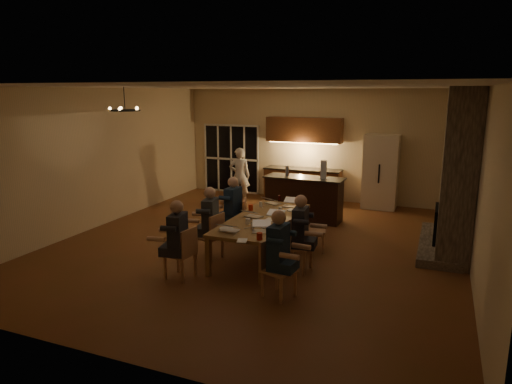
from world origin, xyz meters
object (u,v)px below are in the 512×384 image
(mug_front, at_px, (248,221))
(bar_bottle, at_px, (287,171))
(bar_island, at_px, (304,199))
(can_silver, at_px, (252,226))
(laptop_a, at_px, (230,225))
(laptop_e, at_px, (273,199))
(chair_right_near, at_px, (279,270))
(chandelier, at_px, (125,110))
(mug_back, at_px, (261,204))
(plate_far, at_px, (293,210))
(chair_right_mid, at_px, (298,246))
(bar_blender, at_px, (324,170))
(person_right_mid, at_px, (300,233))
(can_cola, at_px, (279,198))
(chair_right_far, at_px, (314,229))
(refrigerator, at_px, (381,172))
(chair_left_mid, at_px, (209,236))
(laptop_b, at_px, (262,226))
(redcup_near, at_px, (260,236))
(laptop_f, at_px, (291,201))
(person_right_near, at_px, (278,254))
(person_left_far, at_px, (233,209))
(laptop_d, at_px, (274,215))
(plate_near, at_px, (268,227))
(dining_table, at_px, (263,237))
(mug_mid, at_px, (280,209))
(standing_person, at_px, (240,176))
(person_left_near, at_px, (178,241))
(chair_left_far, at_px, (235,220))
(chair_left_near, at_px, (180,253))
(redcup_mid, at_px, (251,207))
(laptop_c, at_px, (254,211))
(plate_left, at_px, (226,229))

(mug_front, xyz_separation_m, bar_bottle, (-0.33, 3.26, 0.40))
(bar_island, height_order, can_silver, bar_island)
(laptop_a, distance_m, laptop_e, 2.13)
(chair_right_near, bearing_deg, chandelier, 89.78)
(mug_back, bearing_deg, plate_far, -5.67)
(chair_right_mid, height_order, bar_blender, bar_blender)
(person_right_mid, distance_m, can_cola, 2.23)
(chair_right_far, distance_m, plate_far, 0.59)
(refrigerator, bearing_deg, chair_left_mid, -115.24)
(laptop_b, xyz_separation_m, redcup_near, (0.13, -0.41, -0.05))
(laptop_f, distance_m, mug_front, 1.56)
(person_right_near, distance_m, person_left_far, 2.85)
(person_left_far, height_order, laptop_d, person_left_far)
(chandelier, distance_m, plate_near, 3.67)
(laptop_f, bearing_deg, chair_right_far, -35.90)
(laptop_b, bearing_deg, dining_table, 89.17)
(person_left_far, xyz_separation_m, mug_mid, (1.06, -0.05, 0.11))
(person_right_near, xyz_separation_m, mug_front, (-0.99, 1.12, 0.11))
(bar_island, distance_m, standing_person, 2.42)
(standing_person, bearing_deg, chair_right_mid, 103.80)
(laptop_d, xyz_separation_m, redcup_near, (0.18, -1.17, -0.05))
(person_left_far, relative_size, standing_person, 0.87)
(chair_left_mid, xyz_separation_m, person_left_near, (0.01, -1.09, 0.24))
(refrigerator, height_order, chair_left_far, refrigerator)
(chair_left_mid, distance_m, chandelier, 2.99)
(chair_left_mid, xyz_separation_m, laptop_b, (1.18, -0.28, 0.42))
(chair_left_near, bearing_deg, redcup_mid, 172.35)
(chair_left_near, height_order, standing_person, standing_person)
(laptop_c, height_order, bar_bottle, bar_bottle)
(bar_island, distance_m, laptop_a, 3.72)
(person_right_near, relative_size, standing_person, 0.87)
(chandelier, xyz_separation_m, plate_far, (3.14, 1.11, -1.99))
(person_right_near, bearing_deg, mug_back, 31.38)
(dining_table, bearing_deg, chair_left_far, 142.92)
(laptop_c, xyz_separation_m, redcup_near, (0.62, -1.25, -0.05))
(laptop_d, bearing_deg, mug_front, -131.17)
(dining_table, xyz_separation_m, laptop_c, (-0.19, 0.00, 0.49))
(chandelier, bearing_deg, plate_near, -3.21)
(laptop_d, distance_m, mug_front, 0.54)
(plate_near, xyz_separation_m, plate_left, (-0.64, -0.37, 0.00))
(chair_left_far, distance_m, plate_left, 1.71)
(laptop_a, height_order, laptop_f, same)
(laptop_f, bearing_deg, laptop_a, -105.42)
(mug_mid, distance_m, can_silver, 1.32)
(person_left_near, bearing_deg, redcup_mid, 157.43)
(person_right_mid, relative_size, standing_person, 0.87)
(can_silver, xyz_separation_m, plate_near, (0.20, 0.22, -0.05))
(mug_front, distance_m, bar_blender, 3.24)
(laptop_c, xyz_separation_m, laptop_e, (-0.03, 1.14, 0.00))
(can_silver, height_order, bar_blender, bar_blender)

